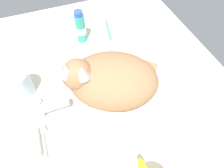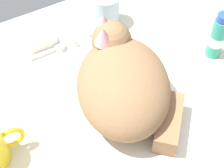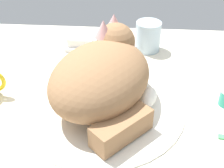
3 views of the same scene
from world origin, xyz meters
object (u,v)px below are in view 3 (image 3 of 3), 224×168
(cat, at_px, (103,75))
(rinse_cup, at_px, (148,36))
(soap_bar, at_px, (81,41))
(faucet, at_px, (109,50))

(cat, relative_size, rinse_cup, 3.80)
(rinse_cup, distance_m, soap_bar, 0.20)
(faucet, height_order, soap_bar, faucet)
(cat, distance_m, soap_bar, 0.28)
(faucet, relative_size, soap_bar, 1.70)
(faucet, distance_m, rinse_cup, 0.12)
(cat, bearing_deg, rinse_cup, 68.29)
(faucet, xyz_separation_m, cat, (0.01, -0.21, 0.06))
(faucet, relative_size, rinse_cup, 1.46)
(faucet, height_order, rinse_cup, rinse_cup)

